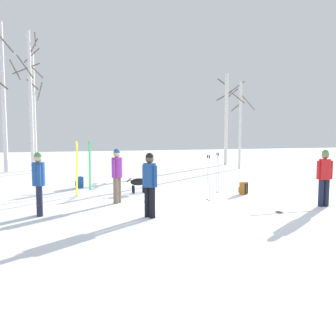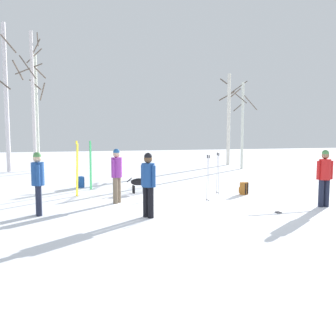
{
  "view_description": "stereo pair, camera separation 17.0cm",
  "coord_description": "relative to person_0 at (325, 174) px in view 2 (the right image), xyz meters",
  "views": [
    {
      "loc": [
        -3.53,
        -10.51,
        2.33
      ],
      "look_at": [
        -0.28,
        1.99,
        1.0
      ],
      "focal_mm": 40.64,
      "sensor_mm": 36.0,
      "label": 1
    },
    {
      "loc": [
        -3.37,
        -10.55,
        2.33
      ],
      "look_at": [
        -0.28,
        1.99,
        1.0
      ],
      "focal_mm": 40.64,
      "sensor_mm": 36.0,
      "label": 2
    }
  ],
  "objects": [
    {
      "name": "ski_pair_lying_0",
      "position": [
        -1.74,
        -0.49,
        -0.97
      ],
      "size": [
        1.92,
        0.27,
        0.05
      ],
      "color": "white",
      "rests_on": "ground_plane"
    },
    {
      "name": "birch_tree_2",
      "position": [
        -9.26,
        12.91,
        2.35
      ],
      "size": [
        0.9,
        1.13,
        6.49
      ],
      "color": "silver",
      "rests_on": "ground_plane"
    },
    {
      "name": "ski_poles_0",
      "position": [
        -2.32,
        2.76,
        -0.18
      ],
      "size": [
        0.07,
        0.25,
        1.49
      ],
      "color": "#B2B2BC",
      "rests_on": "ground_plane"
    },
    {
      "name": "dog",
      "position": [
        -4.94,
        3.78,
        -0.59
      ],
      "size": [
        0.9,
        0.25,
        0.57
      ],
      "color": "black",
      "rests_on": "ground_plane"
    },
    {
      "name": "birch_tree_1",
      "position": [
        -9.29,
        11.49,
        2.92
      ],
      "size": [
        1.44,
        1.53,
        7.37
      ],
      "color": "silver",
      "rests_on": "ground_plane"
    },
    {
      "name": "ski_pair_planted_0",
      "position": [
        -6.65,
        5.02,
        -0.05
      ],
      "size": [
        0.09,
        0.14,
        1.88
      ],
      "color": "green",
      "rests_on": "ground_plane"
    },
    {
      "name": "water_bottle_0",
      "position": [
        -5.04,
        2.08,
        -0.86
      ],
      "size": [
        0.07,
        0.07,
        0.26
      ],
      "color": "red",
      "rests_on": "ground_plane"
    },
    {
      "name": "ski_pair_planted_1",
      "position": [
        -7.16,
        3.69,
        -0.03
      ],
      "size": [
        0.13,
        0.24,
        1.92
      ],
      "color": "yellow",
      "rests_on": "ground_plane"
    },
    {
      "name": "ski_poles_1",
      "position": [
        -3.15,
        1.48,
        -0.17
      ],
      "size": [
        0.07,
        0.27,
        1.51
      ],
      "color": "#B2B2BC",
      "rests_on": "ground_plane"
    },
    {
      "name": "backpack_1",
      "position": [
        -1.4,
        2.55,
        -0.77
      ],
      "size": [
        0.33,
        0.34,
        0.44
      ],
      "color": "#99591E",
      "rests_on": "ground_plane"
    },
    {
      "name": "person_2",
      "position": [
        -8.21,
        0.85,
        0.0
      ],
      "size": [
        0.34,
        0.52,
        1.72
      ],
      "color": "#1E2338",
      "rests_on": "ground_plane"
    },
    {
      "name": "person_1",
      "position": [
        -5.38,
        -0.1,
        0.0
      ],
      "size": [
        0.34,
        0.46,
        1.72
      ],
      "color": "black",
      "rests_on": "ground_plane"
    },
    {
      "name": "birch_tree_3",
      "position": [
        2.27,
        10.71,
        1.68
      ],
      "size": [
        1.31,
        1.33,
        5.16
      ],
      "color": "silver",
      "rests_on": "ground_plane"
    },
    {
      "name": "person_3",
      "position": [
        -5.96,
        2.08,
        0.0
      ],
      "size": [
        0.36,
        0.43,
        1.72
      ],
      "color": "#72604C",
      "rests_on": "ground_plane"
    },
    {
      "name": "ground_plane",
      "position": [
        -3.86,
        0.75,
        -0.98
      ],
      "size": [
        60.0,
        60.0,
        0.0
      ],
      "primitive_type": "plane",
      "color": "white"
    },
    {
      "name": "backpack_0",
      "position": [
        -7.04,
        5.62,
        -0.77
      ],
      "size": [
        0.33,
        0.31,
        0.44
      ],
      "color": "#1E4C99",
      "rests_on": "ground_plane"
    },
    {
      "name": "water_bottle_1",
      "position": [
        -4.47,
        4.71,
        -0.86
      ],
      "size": [
        0.07,
        0.07,
        0.25
      ],
      "color": "silver",
      "rests_on": "ground_plane"
    },
    {
      "name": "birch_tree_4",
      "position": [
        2.47,
        13.23,
        2.05
      ],
      "size": [
        1.19,
        1.16,
        5.83
      ],
      "color": "silver",
      "rests_on": "ground_plane"
    },
    {
      "name": "birch_tree_0",
      "position": [
        -10.74,
        12.27,
        3.17
      ],
      "size": [
        1.86,
        1.54,
        7.92
      ],
      "color": "silver",
      "rests_on": "ground_plane"
    },
    {
      "name": "person_0",
      "position": [
        0.0,
        0.0,
        0.0
      ],
      "size": [
        0.52,
        0.34,
        1.72
      ],
      "color": "#1E2338",
      "rests_on": "ground_plane"
    }
  ]
}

